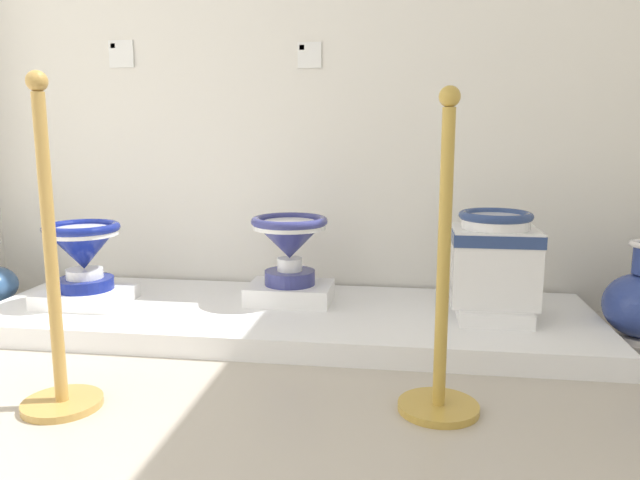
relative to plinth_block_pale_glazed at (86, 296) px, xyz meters
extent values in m
cube|color=white|center=(0.94, 0.56, 1.37)|extent=(3.63, 0.06, 2.99)
cube|color=white|center=(0.94, 0.07, -0.08)|extent=(2.72, 0.88, 0.09)
cube|color=white|center=(0.00, 0.00, 0.00)|extent=(0.39, 0.32, 0.07)
cylinder|color=navy|center=(0.00, 0.00, 0.06)|extent=(0.25, 0.25, 0.05)
cylinder|color=white|center=(0.00, 0.00, 0.11)|extent=(0.16, 0.16, 0.04)
cone|color=navy|center=(0.00, 0.00, 0.23)|extent=(0.33, 0.33, 0.19)
cylinder|color=white|center=(0.00, 0.00, 0.30)|extent=(0.32, 0.32, 0.03)
torus|color=navy|center=(0.00, 0.00, 0.32)|extent=(0.34, 0.34, 0.04)
cylinder|color=white|center=(0.00, 0.00, 0.32)|extent=(0.23, 0.23, 0.01)
cube|color=white|center=(0.93, 0.16, 0.01)|extent=(0.39, 0.28, 0.09)
cylinder|color=navy|center=(0.93, 0.16, 0.08)|extent=(0.24, 0.24, 0.06)
cylinder|color=white|center=(0.93, 0.16, 0.15)|extent=(0.11, 0.11, 0.06)
cone|color=navy|center=(0.93, 0.16, 0.26)|extent=(0.34, 0.34, 0.17)
cylinder|color=white|center=(0.93, 0.16, 0.33)|extent=(0.33, 0.33, 0.03)
torus|color=navy|center=(0.93, 0.16, 0.35)|extent=(0.35, 0.35, 0.04)
cylinder|color=white|center=(0.93, 0.16, 0.34)|extent=(0.24, 0.24, 0.01)
cube|color=white|center=(1.83, 0.08, 0.00)|extent=(0.30, 0.39, 0.06)
cube|color=white|center=(1.83, 0.08, 0.19)|extent=(0.35, 0.31, 0.32)
cube|color=navy|center=(1.83, 0.08, 0.31)|extent=(0.36, 0.31, 0.05)
cylinder|color=white|center=(1.83, 0.08, 0.38)|extent=(0.29, 0.29, 0.05)
torus|color=navy|center=(1.83, 0.08, 0.40)|extent=(0.31, 0.31, 0.04)
cube|color=white|center=(-0.01, 0.52, 1.15)|extent=(0.13, 0.01, 0.14)
cube|color=slate|center=(-0.06, 0.52, 1.19)|extent=(0.02, 0.01, 0.02)
cube|color=white|center=(0.97, 0.52, 1.12)|extent=(0.12, 0.01, 0.12)
cube|color=#386BAD|center=(0.93, 0.52, 1.16)|extent=(0.02, 0.01, 0.02)
cylinder|color=white|center=(2.44, 0.08, -0.11)|extent=(0.14, 0.14, 0.03)
cylinder|color=#BB8F45|center=(0.37, -0.83, -0.12)|extent=(0.25, 0.25, 0.02)
cylinder|color=#BB8F45|center=(0.37, -0.83, 0.38)|extent=(0.04, 0.04, 0.97)
sphere|color=#BB8F45|center=(0.37, -0.83, 0.89)|extent=(0.06, 0.06, 0.06)
cylinder|color=#BB933B|center=(1.57, -0.68, -0.12)|extent=(0.26, 0.26, 0.02)
cylinder|color=#BB933B|center=(1.57, -0.68, 0.36)|extent=(0.04, 0.04, 0.92)
sphere|color=#BB933B|center=(1.57, -0.68, 0.85)|extent=(0.06, 0.06, 0.06)
camera|label=1|loc=(1.46, -2.51, 0.74)|focal=33.78mm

